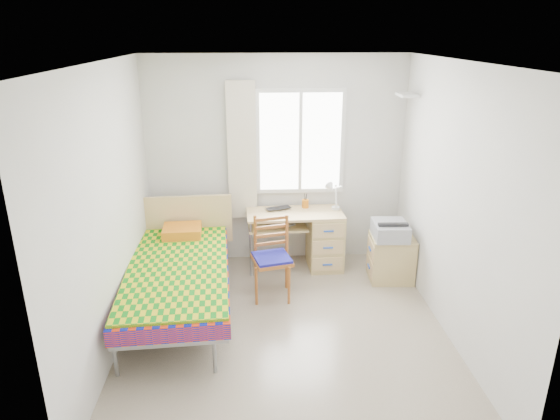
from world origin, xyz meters
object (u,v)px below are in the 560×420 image
at_px(desk, 319,237).
at_px(cabinet, 391,258).
at_px(printer, 390,230).
at_px(chair, 272,253).
at_px(bed, 179,271).

bearing_deg(desk, cabinet, -27.48).
relative_size(cabinet, printer, 1.19).
relative_size(desk, chair, 1.30).
xyz_separation_m(bed, chair, (0.99, 0.29, 0.05)).
xyz_separation_m(desk, chair, (-0.62, -0.68, 0.12)).
bearing_deg(chair, cabinet, -1.99).
xyz_separation_m(chair, cabinet, (1.44, 0.29, -0.24)).
bearing_deg(bed, printer, 9.81).
relative_size(chair, printer, 2.00).
height_order(desk, printer, printer).
bearing_deg(bed, desk, 27.67).
bearing_deg(printer, cabinet, 29.70).
bearing_deg(bed, cabinet, 10.08).
height_order(desk, chair, chair).
distance_m(bed, cabinet, 2.51).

